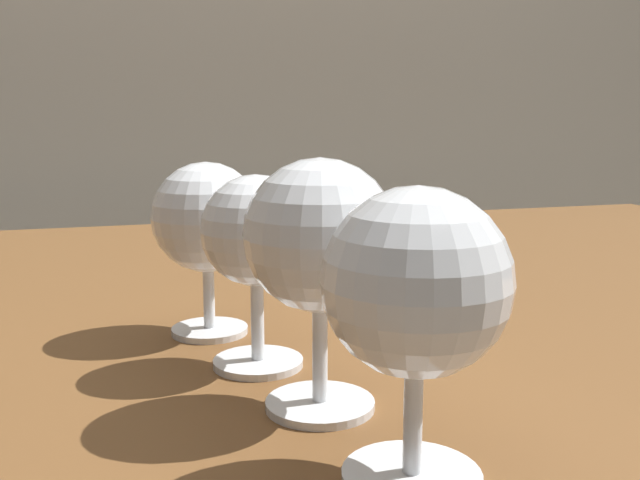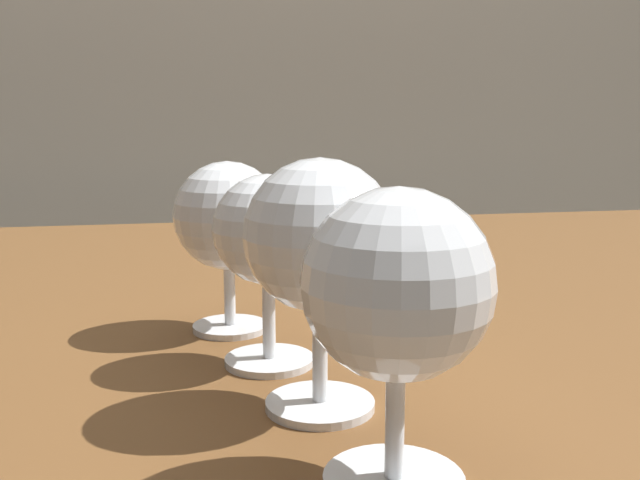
# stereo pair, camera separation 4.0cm
# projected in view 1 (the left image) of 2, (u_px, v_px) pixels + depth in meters

# --- Properties ---
(dining_table) EXTENTS (1.59, 0.97, 0.72)m
(dining_table) POSITION_uv_depth(u_px,v_px,m) (291.00, 363.00, 0.71)
(dining_table) COLOR brown
(dining_table) RESTS_ON ground_plane
(wine_glass_amber) EXTENTS (0.09, 0.09, 0.14)m
(wine_glass_amber) POSITION_uv_depth(u_px,v_px,m) (416.00, 288.00, 0.32)
(wine_glass_amber) COLOR white
(wine_glass_amber) RESTS_ON dining_table
(wine_glass_port) EXTENTS (0.09, 0.09, 0.15)m
(wine_glass_port) POSITION_uv_depth(u_px,v_px,m) (320.00, 242.00, 0.41)
(wine_glass_port) COLOR white
(wine_glass_port) RESTS_ON dining_table
(wine_glass_rose) EXTENTS (0.07, 0.07, 0.13)m
(wine_glass_rose) POSITION_uv_depth(u_px,v_px,m) (256.00, 237.00, 0.48)
(wine_glass_rose) COLOR white
(wine_glass_rose) RESTS_ON dining_table
(wine_glass_cabernet) EXTENTS (0.08, 0.08, 0.14)m
(wine_glass_cabernet) POSITION_uv_depth(u_px,v_px,m) (207.00, 221.00, 0.55)
(wine_glass_cabernet) COLOR white
(wine_glass_cabernet) RESTS_ON dining_table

